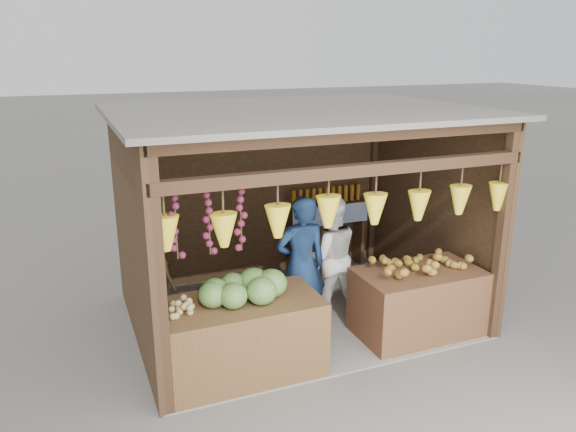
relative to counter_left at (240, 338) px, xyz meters
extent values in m
plane|color=#514F49|center=(1.09, 1.06, -0.42)|extent=(80.00, 80.00, 0.00)
cube|color=slate|center=(1.09, 1.06, -0.41)|extent=(4.00, 3.00, 0.02)
cube|color=black|center=(1.09, 2.56, 0.88)|extent=(4.00, 0.06, 2.60)
cube|color=black|center=(-0.91, 1.06, 0.88)|extent=(0.06, 3.00, 2.60)
cube|color=black|center=(3.09, 1.06, 0.88)|extent=(0.06, 3.00, 2.60)
cube|color=#605B54|center=(1.09, 1.06, 2.21)|extent=(4.30, 3.30, 0.06)
cube|color=black|center=(-0.85, -0.38, 0.88)|extent=(0.11, 0.11, 2.60)
cube|color=black|center=(3.03, -0.38, 0.88)|extent=(0.11, 0.11, 2.60)
cube|color=black|center=(-0.85, 2.50, 0.88)|extent=(0.11, 0.11, 2.60)
cube|color=black|center=(3.03, 2.50, 0.88)|extent=(0.11, 0.11, 2.60)
cube|color=black|center=(1.09, -0.38, 1.78)|extent=(4.00, 0.12, 0.12)
cube|color=black|center=(1.09, -0.38, 2.12)|extent=(4.00, 0.12, 0.12)
cube|color=#382314|center=(2.14, 2.36, 0.63)|extent=(1.25, 0.30, 0.05)
cube|color=#382314|center=(1.56, 2.36, 0.10)|extent=(0.05, 0.28, 1.05)
cube|color=#382314|center=(2.73, 2.36, 0.10)|extent=(0.05, 0.28, 1.05)
cube|color=blue|center=(2.14, 2.20, 0.50)|extent=(1.25, 0.02, 0.30)
cube|color=#452D17|center=(0.00, 0.00, 0.00)|extent=(1.68, 0.85, 0.84)
cube|color=#4F2D1A|center=(2.24, 0.06, -0.01)|extent=(1.47, 0.85, 0.81)
cube|color=black|center=(-0.70, 1.07, -0.26)|extent=(0.34, 0.34, 0.31)
imported|color=#142A4E|center=(0.97, 0.65, 0.43)|extent=(0.64, 0.43, 1.71)
imported|color=white|center=(1.51, 0.97, 0.36)|extent=(0.85, 0.71, 1.57)
imported|color=brown|center=(-0.70, 1.07, 0.41)|extent=(0.59, 0.58, 1.03)
camera|label=1|loc=(-1.53, -5.06, 2.91)|focal=35.00mm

